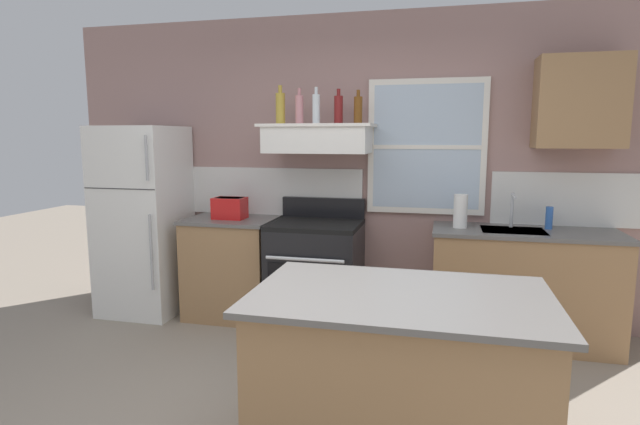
{
  "coord_description": "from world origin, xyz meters",
  "views": [
    {
      "loc": [
        0.8,
        -2.29,
        1.64
      ],
      "look_at": [
        -0.05,
        1.2,
        1.1
      ],
      "focal_mm": 28.45,
      "sensor_mm": 36.0,
      "label": 1
    }
  ],
  "objects_px": {
    "toaster": "(230,208)",
    "bottle_clear_tall": "(316,108)",
    "stove_range": "(316,273)",
    "paper_towel_roll": "(460,211)",
    "bottle_rose_pink": "(299,109)",
    "kitchen_island": "(398,383)",
    "bottle_champagne_gold_foil": "(280,108)",
    "refrigerator": "(144,220)",
    "bottle_amber_wine": "(358,110)",
    "dish_soap_bottle": "(549,218)",
    "bottle_red_label_wine": "(339,109)"
  },
  "relations": [
    {
      "from": "toaster",
      "to": "bottle_clear_tall",
      "type": "distance_m",
      "value": 1.17
    },
    {
      "from": "stove_range",
      "to": "paper_towel_roll",
      "type": "distance_m",
      "value": 1.33
    },
    {
      "from": "bottle_rose_pink",
      "to": "kitchen_island",
      "type": "bearing_deg",
      "value": -61.33
    },
    {
      "from": "bottle_champagne_gold_foil",
      "to": "paper_towel_roll",
      "type": "relative_size",
      "value": 1.21
    },
    {
      "from": "refrigerator",
      "to": "bottle_amber_wine",
      "type": "distance_m",
      "value": 2.23
    },
    {
      "from": "dish_soap_bottle",
      "to": "refrigerator",
      "type": "bearing_deg",
      "value": -177.4
    },
    {
      "from": "stove_range",
      "to": "paper_towel_roll",
      "type": "relative_size",
      "value": 4.04
    },
    {
      "from": "bottle_rose_pink",
      "to": "dish_soap_bottle",
      "type": "relative_size",
      "value": 1.66
    },
    {
      "from": "paper_towel_roll",
      "to": "kitchen_island",
      "type": "bearing_deg",
      "value": -99.77
    },
    {
      "from": "stove_range",
      "to": "bottle_clear_tall",
      "type": "xyz_separation_m",
      "value": [
        -0.0,
        0.04,
        1.41
      ]
    },
    {
      "from": "bottle_red_label_wine",
      "to": "kitchen_island",
      "type": "height_order",
      "value": "bottle_red_label_wine"
    },
    {
      "from": "bottle_amber_wine",
      "to": "bottle_rose_pink",
      "type": "bearing_deg",
      "value": -174.26
    },
    {
      "from": "bottle_rose_pink",
      "to": "kitchen_island",
      "type": "xyz_separation_m",
      "value": [
        1.03,
        -1.89,
        -1.41
      ]
    },
    {
      "from": "bottle_amber_wine",
      "to": "bottle_red_label_wine",
      "type": "bearing_deg",
      "value": 178.19
    },
    {
      "from": "refrigerator",
      "to": "bottle_rose_pink",
      "type": "relative_size",
      "value": 5.8
    },
    {
      "from": "refrigerator",
      "to": "stove_range",
      "type": "xyz_separation_m",
      "value": [
        1.65,
        0.02,
        -0.4
      ]
    },
    {
      "from": "bottle_red_label_wine",
      "to": "bottle_clear_tall",
      "type": "bearing_deg",
      "value": -153.69
    },
    {
      "from": "stove_range",
      "to": "paper_towel_roll",
      "type": "bearing_deg",
      "value": 1.79
    },
    {
      "from": "stove_range",
      "to": "bottle_champagne_gold_foil",
      "type": "xyz_separation_m",
      "value": [
        -0.33,
        0.07,
        1.42
      ]
    },
    {
      "from": "stove_range",
      "to": "bottle_amber_wine",
      "type": "relative_size",
      "value": 3.9
    },
    {
      "from": "toaster",
      "to": "bottle_red_label_wine",
      "type": "relative_size",
      "value": 1.02
    },
    {
      "from": "bottle_clear_tall",
      "to": "bottle_red_label_wine",
      "type": "distance_m",
      "value": 0.19
    },
    {
      "from": "toaster",
      "to": "bottle_amber_wine",
      "type": "bearing_deg",
      "value": 5.23
    },
    {
      "from": "paper_towel_roll",
      "to": "dish_soap_bottle",
      "type": "distance_m",
      "value": 0.69
    },
    {
      "from": "toaster",
      "to": "paper_towel_roll",
      "type": "relative_size",
      "value": 1.1
    },
    {
      "from": "bottle_rose_pink",
      "to": "paper_towel_roll",
      "type": "xyz_separation_m",
      "value": [
        1.35,
        -0.03,
        -0.83
      ]
    },
    {
      "from": "toaster",
      "to": "bottle_rose_pink",
      "type": "distance_m",
      "value": 1.07
    },
    {
      "from": "bottle_red_label_wine",
      "to": "bottle_amber_wine",
      "type": "xyz_separation_m",
      "value": [
        0.17,
        -0.01,
        -0.01
      ]
    },
    {
      "from": "bottle_red_label_wine",
      "to": "paper_towel_roll",
      "type": "xyz_separation_m",
      "value": [
        1.03,
        -0.09,
        -0.82
      ]
    },
    {
      "from": "bottle_clear_tall",
      "to": "kitchen_island",
      "type": "xyz_separation_m",
      "value": [
        0.88,
        -1.86,
        -1.42
      ]
    },
    {
      "from": "bottle_clear_tall",
      "to": "bottle_red_label_wine",
      "type": "xyz_separation_m",
      "value": [
        0.17,
        0.09,
        -0.0
      ]
    },
    {
      "from": "bottle_rose_pink",
      "to": "paper_towel_roll",
      "type": "distance_m",
      "value": 1.59
    },
    {
      "from": "bottle_red_label_wine",
      "to": "refrigerator",
      "type": "bearing_deg",
      "value": -175.39
    },
    {
      "from": "kitchen_island",
      "to": "bottle_rose_pink",
      "type": "bearing_deg",
      "value": 118.67
    },
    {
      "from": "bottle_amber_wine",
      "to": "kitchen_island",
      "type": "height_order",
      "value": "bottle_amber_wine"
    },
    {
      "from": "stove_range",
      "to": "bottle_amber_wine",
      "type": "height_order",
      "value": "bottle_amber_wine"
    },
    {
      "from": "refrigerator",
      "to": "bottle_rose_pink",
      "type": "distance_m",
      "value": 1.8
    },
    {
      "from": "bottle_amber_wine",
      "to": "paper_towel_roll",
      "type": "distance_m",
      "value": 1.19
    },
    {
      "from": "bottle_red_label_wine",
      "to": "kitchen_island",
      "type": "relative_size",
      "value": 0.21
    },
    {
      "from": "stove_range",
      "to": "bottle_red_label_wine",
      "type": "xyz_separation_m",
      "value": [
        0.17,
        0.12,
        1.4
      ]
    },
    {
      "from": "bottle_clear_tall",
      "to": "dish_soap_bottle",
      "type": "xyz_separation_m",
      "value": [
        1.88,
        0.1,
        -0.87
      ]
    },
    {
      "from": "paper_towel_roll",
      "to": "bottle_amber_wine",
      "type": "bearing_deg",
      "value": 174.6
    },
    {
      "from": "toaster",
      "to": "paper_towel_roll",
      "type": "distance_m",
      "value": 1.99
    },
    {
      "from": "bottle_champagne_gold_foil",
      "to": "bottle_clear_tall",
      "type": "height_order",
      "value": "bottle_champagne_gold_foil"
    },
    {
      "from": "toaster",
      "to": "bottle_rose_pink",
      "type": "bearing_deg",
      "value": 4.84
    },
    {
      "from": "refrigerator",
      "to": "bottle_amber_wine",
      "type": "relative_size",
      "value": 6.2
    },
    {
      "from": "bottle_rose_pink",
      "to": "kitchen_island",
      "type": "height_order",
      "value": "bottle_rose_pink"
    },
    {
      "from": "bottle_red_label_wine",
      "to": "paper_towel_roll",
      "type": "bearing_deg",
      "value": -4.81
    },
    {
      "from": "bottle_rose_pink",
      "to": "bottle_clear_tall",
      "type": "height_order",
      "value": "bottle_clear_tall"
    },
    {
      "from": "toaster",
      "to": "bottle_champagne_gold_foil",
      "type": "relative_size",
      "value": 0.91
    }
  ]
}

